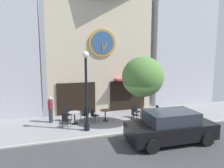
# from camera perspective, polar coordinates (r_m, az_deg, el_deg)

# --- Properties ---
(ground_plane) EXTENTS (27.46, 9.84, 0.13)m
(ground_plane) POSITION_cam_1_polar(r_m,az_deg,el_deg) (11.48, 7.01, -13.90)
(ground_plane) COLOR gray
(clock_building) EXTENTS (7.89, 3.37, 10.12)m
(clock_building) POSITION_cam_1_polar(r_m,az_deg,el_deg) (16.13, -3.73, 11.41)
(clock_building) COLOR beige
(clock_building) RESTS_ON ground_plane
(neighbor_building_right) EXTENTS (5.86, 3.55, 13.39)m
(neighbor_building_right) POSITION_cam_1_polar(r_m,az_deg,el_deg) (20.05, 17.51, 14.70)
(neighbor_building_right) COLOR #B2B2BC
(neighbor_building_right) RESTS_ON ground_plane
(street_lamp) EXTENTS (0.36, 0.36, 4.47)m
(street_lamp) POSITION_cam_1_polar(r_m,az_deg,el_deg) (11.44, -7.22, -2.01)
(street_lamp) COLOR black
(street_lamp) RESTS_ON ground_plane
(street_tree) EXTENTS (2.54, 2.28, 4.19)m
(street_tree) POSITION_cam_1_polar(r_m,az_deg,el_deg) (12.24, 8.67, 1.94)
(street_tree) COLOR brown
(street_tree) RESTS_ON ground_plane
(cafe_table_center_left) EXTENTS (0.77, 0.77, 0.75)m
(cafe_table_center_left) POSITION_cam_1_polar(r_m,az_deg,el_deg) (13.02, -10.44, -8.60)
(cafe_table_center_left) COLOR black
(cafe_table_center_left) RESTS_ON ground_plane
(cafe_table_center) EXTENTS (0.70, 0.70, 0.72)m
(cafe_table_center) POSITION_cam_1_polar(r_m,az_deg,el_deg) (13.42, -1.91, -8.16)
(cafe_table_center) COLOR black
(cafe_table_center) RESTS_ON ground_plane
(cafe_table_rightmost) EXTENTS (0.70, 0.70, 0.74)m
(cafe_table_rightmost) POSITION_cam_1_polar(r_m,az_deg,el_deg) (13.68, 9.48, -7.89)
(cafe_table_rightmost) COLOR black
(cafe_table_rightmost) RESTS_ON ground_plane
(cafe_chair_outer) EXTENTS (0.43, 0.43, 0.90)m
(cafe_chair_outer) POSITION_cam_1_polar(r_m,az_deg,el_deg) (14.19, 12.16, -7.35)
(cafe_chair_outer) COLOR black
(cafe_chair_outer) RESTS_ON ground_plane
(cafe_chair_facing_street) EXTENTS (0.54, 0.54, 0.90)m
(cafe_chair_facing_street) POSITION_cam_1_polar(r_m,az_deg,el_deg) (13.64, -12.48, -7.99)
(cafe_chair_facing_street) COLOR black
(cafe_chair_facing_street) RESTS_ON ground_plane
(cafe_chair_under_awning) EXTENTS (0.56, 0.56, 0.90)m
(cafe_chair_under_awning) POSITION_cam_1_polar(r_m,az_deg,el_deg) (13.31, 12.51, -8.40)
(cafe_chair_under_awning) COLOR black
(cafe_chair_under_awning) RESTS_ON ground_plane
(cafe_chair_corner) EXTENTS (0.50, 0.50, 0.90)m
(cafe_chair_corner) POSITION_cam_1_polar(r_m,az_deg,el_deg) (14.14, 6.76, -7.28)
(cafe_chair_corner) COLOR black
(cafe_chair_corner) RESTS_ON ground_plane
(cafe_chair_near_lamp) EXTENTS (0.56, 0.56, 0.90)m
(cafe_chair_near_lamp) POSITION_cam_1_polar(r_m,az_deg,el_deg) (13.43, -7.45, -8.12)
(cafe_chair_near_lamp) COLOR black
(cafe_chair_near_lamp) RESTS_ON ground_plane
(cafe_chair_curbside) EXTENTS (0.51, 0.51, 0.90)m
(cafe_chair_curbside) POSITION_cam_1_polar(r_m,az_deg,el_deg) (13.11, -5.14, -8.49)
(cafe_chair_curbside) COLOR black
(cafe_chair_curbside) RESTS_ON ground_plane
(cafe_chair_mid_row) EXTENTS (0.56, 0.56, 0.90)m
(cafe_chair_mid_row) POSITION_cam_1_polar(r_m,az_deg,el_deg) (12.44, -12.81, -9.59)
(cafe_chair_mid_row) COLOR black
(cafe_chair_mid_row) RESTS_ON ground_plane
(cafe_chair_near_tree) EXTENTS (0.41, 0.41, 0.90)m
(cafe_chair_near_tree) POSITION_cam_1_polar(r_m,az_deg,el_deg) (13.30, 6.19, -8.27)
(cafe_chair_near_tree) COLOR black
(cafe_chair_near_tree) RESTS_ON ground_plane
(pedestrian_maroon) EXTENTS (0.45, 0.45, 1.67)m
(pedestrian_maroon) POSITION_cam_1_polar(r_m,az_deg,el_deg) (13.58, -16.79, -6.76)
(pedestrian_maroon) COLOR #2D2D38
(pedestrian_maroon) RESTS_ON ground_plane
(parked_car_black) EXTENTS (4.37, 2.16, 1.55)m
(parked_car_black) POSITION_cam_1_polar(r_m,az_deg,el_deg) (10.66, 16.05, -11.43)
(parked_car_black) COLOR black
(parked_car_black) RESTS_ON ground_plane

